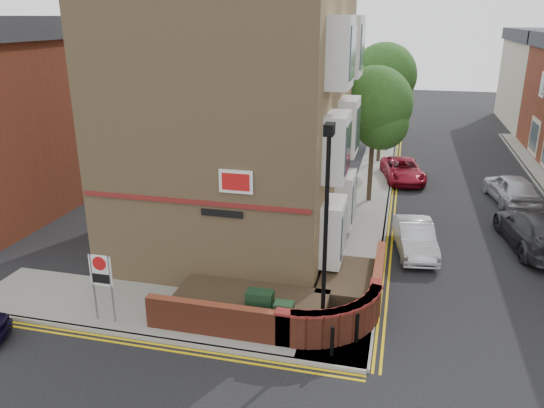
{
  "coord_description": "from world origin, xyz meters",
  "views": [
    {
      "loc": [
        3.41,
        -12.05,
        8.97
      ],
      "look_at": [
        -0.6,
        4.0,
        3.1
      ],
      "focal_mm": 35.0,
      "sensor_mm": 36.0,
      "label": 1
    }
  ],
  "objects_px": {
    "zone_sign": "(101,276)",
    "silver_car_near": "(415,238)",
    "utility_cabinet_large": "(260,309)",
    "lamppost": "(325,236)"
  },
  "relations": [
    {
      "from": "utility_cabinet_large",
      "to": "silver_car_near",
      "type": "bearing_deg",
      "value": 56.79
    },
    {
      "from": "utility_cabinet_large",
      "to": "silver_car_near",
      "type": "relative_size",
      "value": 0.31
    },
    {
      "from": "lamppost",
      "to": "silver_car_near",
      "type": "height_order",
      "value": "lamppost"
    },
    {
      "from": "lamppost",
      "to": "utility_cabinet_large",
      "type": "height_order",
      "value": "lamppost"
    },
    {
      "from": "zone_sign",
      "to": "silver_car_near",
      "type": "xyz_separation_m",
      "value": [
        9.24,
        7.73,
        -1.01
      ]
    },
    {
      "from": "zone_sign",
      "to": "lamppost",
      "type": "bearing_deg",
      "value": 6.07
    },
    {
      "from": "silver_car_near",
      "to": "zone_sign",
      "type": "bearing_deg",
      "value": -148.47
    },
    {
      "from": "utility_cabinet_large",
      "to": "zone_sign",
      "type": "height_order",
      "value": "zone_sign"
    },
    {
      "from": "zone_sign",
      "to": "silver_car_near",
      "type": "relative_size",
      "value": 0.57
    },
    {
      "from": "lamppost",
      "to": "silver_car_near",
      "type": "xyz_separation_m",
      "value": [
        2.64,
        7.03,
        -2.71
      ]
    }
  ]
}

